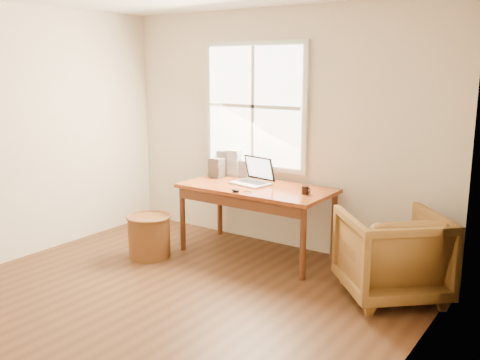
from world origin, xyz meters
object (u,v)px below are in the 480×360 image
object	(u,v)px
desk	(257,188)
armchair	(392,254)
laptop	(250,171)
wicker_stool	(149,237)
coffee_mug	(305,190)
cd_stack_a	(234,163)

from	to	relation	value
desk	armchair	distance (m)	1.60
armchair	laptop	distance (m)	1.75
wicker_stool	coffee_mug	size ratio (longest dim) A/B	5.42
desk	armchair	bearing A→B (deg)	-8.49
desk	coffee_mug	size ratio (longest dim) A/B	19.80
cd_stack_a	armchair	bearing A→B (deg)	-15.06
laptop	armchair	bearing A→B (deg)	2.02
armchair	cd_stack_a	xyz separation A→B (m)	(-2.07, 0.56, 0.52)
laptop	cd_stack_a	size ratio (longest dim) A/B	1.37
wicker_stool	cd_stack_a	bearing A→B (deg)	70.10
coffee_mug	cd_stack_a	size ratio (longest dim) A/B	0.27
wicker_stool	coffee_mug	world-z (taller)	coffee_mug
cd_stack_a	laptop	bearing A→B (deg)	-34.83
armchair	laptop	bearing A→B (deg)	-51.27
coffee_mug	laptop	bearing A→B (deg)	154.45
desk	laptop	world-z (taller)	laptop
laptop	cd_stack_a	xyz separation A→B (m)	(-0.42, 0.29, 0.00)
desk	wicker_stool	size ratio (longest dim) A/B	3.65
armchair	wicker_stool	xyz separation A→B (m)	(-2.44, -0.48, -0.17)
wicker_stool	laptop	bearing A→B (deg)	43.26
coffee_mug	cd_stack_a	bearing A→B (deg)	141.72
armchair	desk	bearing A→B (deg)	-50.57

